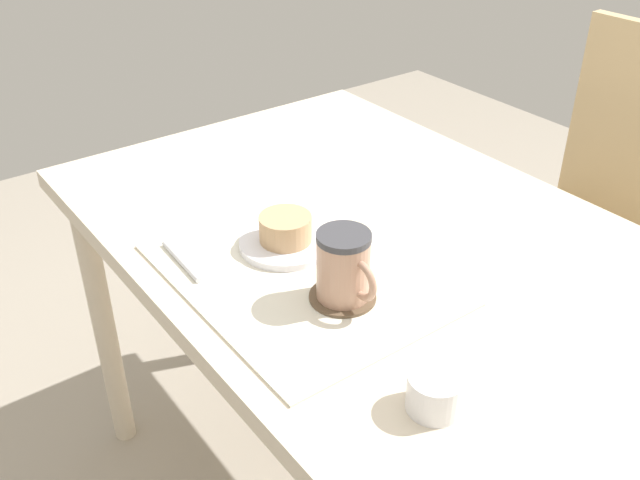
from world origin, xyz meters
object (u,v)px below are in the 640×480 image
object	(u,v)px
coffee_mug	(344,266)
dining_table	(387,281)
pastry_plate	(286,243)
pastry	(285,228)
sugar_bowl	(435,392)
wooden_chair	(602,214)

from	to	relation	value
coffee_mug	dining_table	bearing A→B (deg)	116.81
pastry_plate	coffee_mug	bearing A→B (deg)	-4.35
pastry_plate	pastry	bearing A→B (deg)	0.00
coffee_mug	sugar_bowl	xyz separation A→B (m)	(0.24, -0.05, -0.04)
pastry_plate	sugar_bowl	size ratio (longest dim) A/B	2.21
coffee_mug	sugar_bowl	size ratio (longest dim) A/B	1.61
pastry_plate	wooden_chair	bearing A→B (deg)	87.99
wooden_chair	sugar_bowl	bearing A→B (deg)	110.00
wooden_chair	coffee_mug	xyz separation A→B (m)	(0.14, -0.92, 0.29)
dining_table	sugar_bowl	xyz separation A→B (m)	(0.32, -0.21, 0.10)
pastry	sugar_bowl	bearing A→B (deg)	-8.16
pastry_plate	sugar_bowl	distance (m)	0.41
dining_table	wooden_chair	bearing A→B (deg)	94.40
wooden_chair	pastry	xyz separation A→B (m)	(-0.03, -0.90, 0.27)
coffee_mug	pastry	bearing A→B (deg)	175.65
wooden_chair	coffee_mug	world-z (taller)	wooden_chair
pastry_plate	coffee_mug	size ratio (longest dim) A/B	1.38
pastry_plate	pastry	xyz separation A→B (m)	(0.00, 0.00, 0.03)
dining_table	pastry_plate	bearing A→B (deg)	-121.19
coffee_mug	pastry_plate	bearing A→B (deg)	175.65
dining_table	sugar_bowl	bearing A→B (deg)	-33.04
dining_table	pastry	bearing A→B (deg)	-121.19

